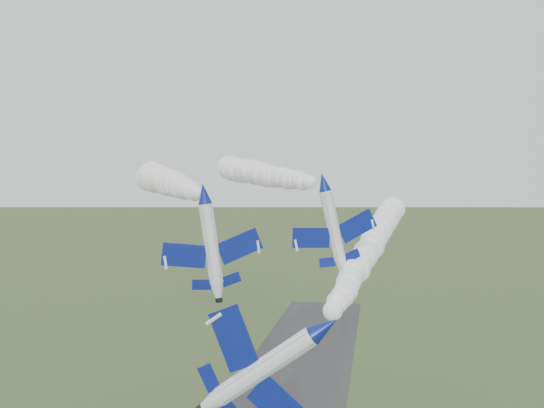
{
  "coord_description": "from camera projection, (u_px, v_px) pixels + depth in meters",
  "views": [
    {
      "loc": [
        17.62,
        -49.58,
        42.23
      ],
      "look_at": [
        5.65,
        18.7,
        39.66
      ],
      "focal_mm": 40.0,
      "sensor_mm": 36.0,
      "label": 1
    }
  ],
  "objects": [
    {
      "name": "jet_lead",
      "position": [
        325.0,
        327.0,
        47.86
      ],
      "size": [
        7.04,
        14.23,
        9.64
      ],
      "rotation": [
        0.0,
        0.95,
        -0.03
      ],
      "color": "white"
    },
    {
      "name": "smoke_trail_jet_lead",
      "position": [
        373.0,
        241.0,
        88.23
      ],
      "size": [
        7.07,
        76.03,
        4.98
      ],
      "primitive_type": null,
      "rotation": [
        0.0,
        0.0,
        -0.03
      ],
      "color": "white"
    },
    {
      "name": "jet_pair_right",
      "position": [
        324.0,
        182.0,
        68.44
      ],
      "size": [
        9.92,
        11.62,
        3.55
      ],
      "rotation": [
        0.0,
        -0.22,
        0.42
      ],
      "color": "white"
    },
    {
      "name": "jet_pair_left",
      "position": [
        204.0,
        193.0,
        70.74
      ],
      "size": [
        11.75,
        13.54,
        3.71
      ],
      "rotation": [
        0.0,
        -0.14,
        0.43
      ],
      "color": "white"
    },
    {
      "name": "smoke_trail_jet_pair_right",
      "position": [
        259.0,
        173.0,
        100.64
      ],
      "size": [
        29.55,
        57.46,
        5.09
      ],
      "primitive_type": null,
      "rotation": [
        0.0,
        0.0,
        0.42
      ],
      "color": "white"
    },
    {
      "name": "smoke_trail_jet_pair_left",
      "position": [
        168.0,
        182.0,
        102.28
      ],
      "size": [
        30.13,
        56.22,
        5.89
      ],
      "primitive_type": null,
      "rotation": [
        0.0,
        0.0,
        0.43
      ],
      "color": "white"
    }
  ]
}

